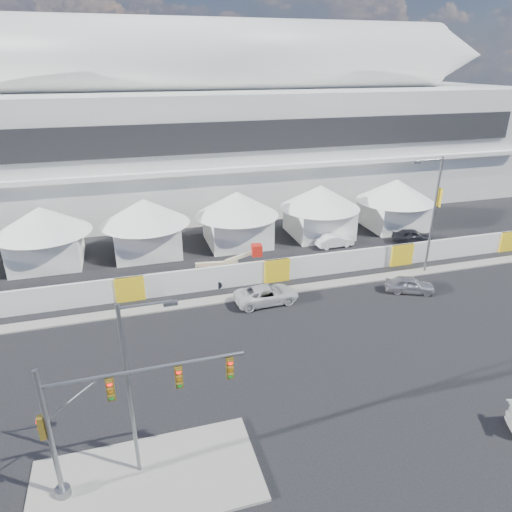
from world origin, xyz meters
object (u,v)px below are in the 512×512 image
object	(u,v)px
pickup_curb	(267,294)
lot_car_b	(412,236)
lot_car_a	(334,241)
streetlight_curb	(432,208)
sedan_silver	(410,285)
traffic_mast	(99,420)
streetlight_median	(133,381)
boom_lift	(211,274)

from	to	relation	value
pickup_curb	lot_car_b	xyz separation A→B (m)	(18.28, 7.95, -0.00)
lot_car_a	streetlight_curb	distance (m)	10.56
sedan_silver	traffic_mast	xyz separation A→B (m)	(-23.24, -12.35, 3.14)
traffic_mast	streetlight_median	world-z (taller)	streetlight_median
streetlight_curb	boom_lift	distance (m)	19.30
lot_car_a	streetlight_median	size ratio (longest dim) A/B	0.44
traffic_mast	streetlight_curb	bearing A→B (deg)	29.95
sedan_silver	traffic_mast	bearing A→B (deg)	141.51
pickup_curb	lot_car_b	world-z (taller)	pickup_curb
pickup_curb	streetlight_curb	size ratio (longest dim) A/B	0.49
lot_car_b	boom_lift	world-z (taller)	boom_lift
lot_car_b	streetlight_curb	world-z (taller)	streetlight_curb
sedan_silver	boom_lift	size ratio (longest dim) A/B	0.57
lot_car_b	sedan_silver	bearing A→B (deg)	164.18
lot_car_b	streetlight_median	world-z (taller)	streetlight_median
streetlight_median	boom_lift	xyz separation A→B (m)	(6.65, 17.84, -4.18)
traffic_mast	streetlight_curb	xyz separation A→B (m)	(26.55, 15.30, 2.12)
traffic_mast	lot_car_a	bearing A→B (deg)	46.74
lot_car_a	streetlight_median	bearing A→B (deg)	135.74
boom_lift	streetlight_median	bearing A→B (deg)	-102.26
lot_car_a	boom_lift	world-z (taller)	boom_lift
lot_car_b	streetlight_median	size ratio (longest dim) A/B	0.47
pickup_curb	lot_car_b	size ratio (longest dim) A/B	1.23
lot_car_a	streetlight_curb	xyz separation A→B (m)	(4.88, -7.73, 5.29)
traffic_mast	streetlight_median	xyz separation A→B (m)	(1.50, 0.46, 1.28)
pickup_curb	lot_car_a	world-z (taller)	pickup_curb
sedan_silver	boom_lift	world-z (taller)	boom_lift
traffic_mast	lot_car_b	bearing A→B (deg)	36.20
pickup_curb	boom_lift	bearing A→B (deg)	36.04
lot_car_b	traffic_mast	xyz separation A→B (m)	(-29.90, -21.89, 3.11)
pickup_curb	lot_car_a	xyz separation A→B (m)	(10.04, 9.09, -0.07)
sedan_silver	traffic_mast	world-z (taller)	traffic_mast
traffic_mast	sedan_silver	bearing A→B (deg)	27.98
boom_lift	sedan_silver	bearing A→B (deg)	-13.34
streetlight_median	lot_car_a	bearing A→B (deg)	48.23
sedan_silver	lot_car_b	size ratio (longest dim) A/B	0.95
boom_lift	streetlight_curb	bearing A→B (deg)	-1.08
traffic_mast	boom_lift	xyz separation A→B (m)	(8.15, 18.30, -2.90)
lot_car_b	boom_lift	bearing A→B (deg)	118.47
sedan_silver	pickup_curb	size ratio (longest dim) A/B	0.77
lot_car_a	boom_lift	distance (m)	14.32
sedan_silver	lot_car_b	xyz separation A→B (m)	(6.66, 9.54, 0.04)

